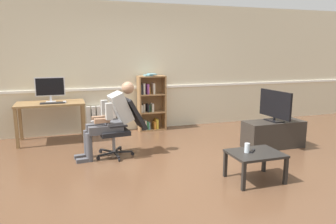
{
  "coord_description": "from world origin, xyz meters",
  "views": [
    {
      "loc": [
        -1.48,
        -4.11,
        1.72
      ],
      "look_at": [
        0.15,
        0.85,
        0.7
      ],
      "focal_mm": 33.89,
      "sensor_mm": 36.0,
      "label": 1
    }
  ],
  "objects": [
    {
      "name": "back_wall",
      "position": [
        0.0,
        2.65,
        1.35
      ],
      "size": [
        12.0,
        0.13,
        2.7
      ],
      "color": "beige",
      "rests_on": "ground_plane"
    },
    {
      "name": "keyboard",
      "position": [
        -1.7,
        2.01,
        0.77
      ],
      "size": [
        0.44,
        0.12,
        0.02
      ],
      "primitive_type": "cube",
      "color": "black",
      "rests_on": "computer_desk"
    },
    {
      "name": "spare_remote",
      "position": [
        0.85,
        -0.62,
        0.4
      ],
      "size": [
        0.14,
        0.13,
        0.02
      ],
      "primitive_type": "cube",
      "rotation": [
        0.0,
        0.0,
        5.45
      ],
      "color": "black",
      "rests_on": "coffee_table"
    },
    {
      "name": "radiator",
      "position": [
        -0.73,
        2.54,
        0.29
      ],
      "size": [
        0.71,
        0.08,
        0.57
      ],
      "color": "white",
      "rests_on": "ground_plane"
    },
    {
      "name": "person_seated",
      "position": [
        -0.79,
        0.93,
        0.65
      ],
      "size": [
        1.0,
        0.42,
        1.22
      ],
      "rotation": [
        0.0,
        0.0,
        -1.47
      ],
      "color": "#4C4C51",
      "rests_on": "ground_plane"
    },
    {
      "name": "office_chair",
      "position": [
        -0.6,
        0.95,
        0.52
      ],
      "size": [
        0.85,
        0.62,
        0.95
      ],
      "rotation": [
        0.0,
        0.0,
        -1.47
      ],
      "color": "black",
      "rests_on": "ground_plane"
    },
    {
      "name": "tv_screen",
      "position": [
        2.04,
        0.53,
        0.76
      ],
      "size": [
        0.22,
        0.77,
        0.55
      ],
      "rotation": [
        0.0,
        0.0,
        1.64
      ],
      "color": "black",
      "rests_on": "tv_stand"
    },
    {
      "name": "ground_plane",
      "position": [
        0.0,
        0.0,
        0.0
      ],
      "size": [
        18.0,
        18.0,
        0.0
      ],
      "primitive_type": "plane",
      "color": "brown"
    },
    {
      "name": "computer_mouse",
      "position": [
        -1.49,
        2.03,
        0.77
      ],
      "size": [
        0.06,
        0.1,
        0.03
      ],
      "primitive_type": "cube",
      "color": "white",
      "rests_on": "computer_desk"
    },
    {
      "name": "imac_monitor",
      "position": [
        -1.74,
        2.23,
        1.03
      ],
      "size": [
        0.54,
        0.14,
        0.47
      ],
      "color": "silver",
      "rests_on": "computer_desk"
    },
    {
      "name": "bookshelf",
      "position": [
        0.27,
        2.44,
        0.58
      ],
      "size": [
        0.59,
        0.3,
        1.23
      ],
      "color": "olive",
      "rests_on": "ground_plane"
    },
    {
      "name": "drinking_glass",
      "position": [
        0.76,
        -0.63,
        0.45
      ],
      "size": [
        0.07,
        0.07,
        0.13
      ],
      "primitive_type": "cylinder",
      "color": "silver",
      "rests_on": "coffee_table"
    },
    {
      "name": "computer_desk",
      "position": [
        -1.75,
        2.15,
        0.65
      ],
      "size": [
        1.23,
        0.64,
        0.76
      ],
      "color": "olive",
      "rests_on": "ground_plane"
    },
    {
      "name": "coffee_table",
      "position": [
        0.87,
        -0.66,
        0.34
      ],
      "size": [
        0.68,
        0.53,
        0.39
      ],
      "color": "black",
      "rests_on": "ground_plane"
    },
    {
      "name": "tv_stand",
      "position": [
        2.04,
        0.53,
        0.24
      ],
      "size": [
        1.08,
        0.44,
        0.48
      ],
      "color": "#2D2823",
      "rests_on": "ground_plane"
    }
  ]
}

